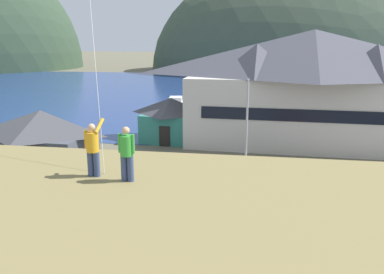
{
  "coord_description": "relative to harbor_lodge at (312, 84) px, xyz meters",
  "views": [
    {
      "loc": [
        4.47,
        -19.26,
        10.23
      ],
      "look_at": [
        -0.0,
        9.0,
        3.24
      ],
      "focal_mm": 37.79,
      "sensor_mm": 36.0,
      "label": 1
    }
  ],
  "objects": [
    {
      "name": "ground_plane",
      "position": [
        -9.82,
        -21.3,
        -5.9
      ],
      "size": [
        600.0,
        600.0,
        0.0
      ],
      "primitive_type": "plane",
      "color": "#66604C"
    },
    {
      "name": "parking_lot_pad",
      "position": [
        -9.82,
        -16.3,
        -5.85
      ],
      "size": [
        40.0,
        20.0,
        0.1
      ],
      "primitive_type": "cube",
      "color": "slate",
      "rests_on": "ground"
    },
    {
      "name": "bay_water",
      "position": [
        -9.82,
        38.7,
        -5.88
      ],
      "size": [
        360.0,
        84.0,
        0.03
      ],
      "primitive_type": "cube",
      "color": "navy",
      "rests_on": "ground"
    },
    {
      "name": "far_hill_east_peak",
      "position": [
        6.63,
        94.41,
        -5.9
      ],
      "size": [
        92.53,
        63.02,
        69.71
      ],
      "primitive_type": "ellipsoid",
      "color": "#42513D",
      "rests_on": "ground"
    },
    {
      "name": "harbor_lodge",
      "position": [
        0.0,
        0.0,
        0.0
      ],
      "size": [
        25.41,
        11.86,
        11.08
      ],
      "color": "beige",
      "rests_on": "ground"
    },
    {
      "name": "storage_shed_near_lot",
      "position": [
        -20.5,
        -14.25,
        -3.17
      ],
      "size": [
        7.46,
        5.72,
        5.26
      ],
      "color": "#474C56",
      "rests_on": "ground"
    },
    {
      "name": "storage_shed_waterside",
      "position": [
        -13.73,
        -1.18,
        -3.59
      ],
      "size": [
        6.33,
        5.42,
        4.44
      ],
      "color": "#338475",
      "rests_on": "ground"
    },
    {
      "name": "wharf_dock",
      "position": [
        -13.04,
        12.79,
        -5.55
      ],
      "size": [
        3.2,
        13.57,
        0.7
      ],
      "color": "#70604C",
      "rests_on": "ground"
    },
    {
      "name": "moored_boat_wharfside",
      "position": [
        -16.63,
        15.95,
        -5.18
      ],
      "size": [
        3.34,
        8.0,
        2.16
      ],
      "color": "silver",
      "rests_on": "ground"
    },
    {
      "name": "moored_boat_outer_mooring",
      "position": [
        -9.35,
        13.26,
        -5.18
      ],
      "size": [
        3.34,
        8.45,
        2.16
      ],
      "color": "silver",
      "rests_on": "ground"
    },
    {
      "name": "parked_car_front_row_silver",
      "position": [
        -1.59,
        -15.13,
        -4.83
      ],
      "size": [
        4.36,
        2.38,
        1.82
      ],
      "color": "red",
      "rests_on": "parking_lot_pad"
    },
    {
      "name": "parked_car_front_row_end",
      "position": [
        -18.51,
        -19.87,
        -4.83
      ],
      "size": [
        4.36,
        2.38,
        1.82
      ],
      "color": "slate",
      "rests_on": "parking_lot_pad"
    },
    {
      "name": "parked_car_lone_by_shed",
      "position": [
        -9.25,
        -14.69,
        -4.83
      ],
      "size": [
        4.33,
        2.31,
        1.82
      ],
      "color": "silver",
      "rests_on": "parking_lot_pad"
    },
    {
      "name": "parked_car_corner_spot",
      "position": [
        -14.03,
        -20.91,
        -4.83
      ],
      "size": [
        4.36,
        2.38,
        1.82
      ],
      "color": "silver",
      "rests_on": "parking_lot_pad"
    },
    {
      "name": "parked_car_mid_row_far",
      "position": [
        -14.03,
        -15.1,
        -4.83
      ],
      "size": [
        4.25,
        2.15,
        1.82
      ],
      "color": "slate",
      "rests_on": "parking_lot_pad"
    },
    {
      "name": "parked_car_back_row_right",
      "position": [
        -2.7,
        -21.0,
        -4.83
      ],
      "size": [
        4.35,
        2.36,
        1.82
      ],
      "color": "black",
      "rests_on": "parking_lot_pad"
    },
    {
      "name": "parked_car_mid_row_center",
      "position": [
        -7.88,
        -21.89,
        -4.83
      ],
      "size": [
        4.33,
        2.32,
        1.82
      ],
      "color": "#9EA3A8",
      "rests_on": "parking_lot_pad"
    },
    {
      "name": "parking_light_pole",
      "position": [
        -5.91,
        -10.75,
        -1.64
      ],
      "size": [
        0.24,
        0.78,
        7.24
      ],
      "color": "#ADADB2",
      "rests_on": "parking_lot_pad"
    },
    {
      "name": "person_kite_flyer",
      "position": [
        -10.43,
        -28.77,
        0.94
      ],
      "size": [
        0.56,
        0.64,
        1.86
      ],
      "color": "#384770",
      "rests_on": "grassy_hill_foreground"
    },
    {
      "name": "person_companion",
      "position": [
        -9.22,
        -29.04,
        0.92
      ],
      "size": [
        0.55,
        0.4,
        1.74
      ],
      "color": "#384770",
      "rests_on": "grassy_hill_foreground"
    }
  ]
}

